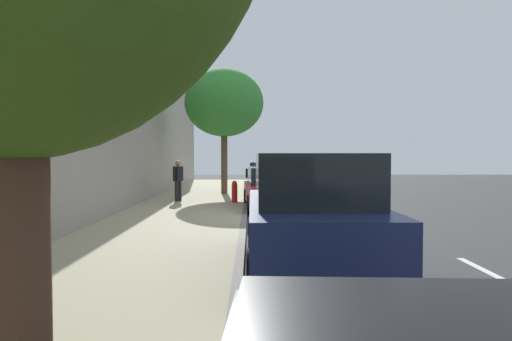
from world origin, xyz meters
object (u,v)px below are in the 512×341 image
(parked_sedan_red_second, at_px, (271,189))
(bicycle_at_curb, at_px, (257,190))
(fire_hydrant, at_px, (235,191))
(parked_suv_dark_blue_mid, at_px, (309,214))
(pedestrian_on_phone, at_px, (178,178))
(parked_sedan_white_nearest, at_px, (267,175))
(cyclist_with_backpack, at_px, (252,176))
(street_tree_near_cyclist, at_px, (224,103))

(parked_sedan_red_second, distance_m, bicycle_at_curb, 4.59)
(bicycle_at_curb, height_order, fire_hydrant, fire_hydrant)
(parked_suv_dark_blue_mid, height_order, pedestrian_on_phone, parked_suv_dark_blue_mid)
(parked_suv_dark_blue_mid, bearing_deg, bicycle_at_curb, -87.19)
(parked_sedan_white_nearest, relative_size, parked_suv_dark_blue_mid, 0.96)
(parked_sedan_white_nearest, xyz_separation_m, cyclist_with_backpack, (0.90, 6.02, 0.24))
(pedestrian_on_phone, bearing_deg, parked_sedan_red_second, 153.27)
(cyclist_with_backpack, relative_size, pedestrian_on_phone, 1.02)
(parked_sedan_red_second, xyz_separation_m, parked_suv_dark_blue_mid, (-0.21, 9.02, 0.27))
(parked_sedan_red_second, height_order, cyclist_with_backpack, cyclist_with_backpack)
(bicycle_at_curb, bearing_deg, parked_suv_dark_blue_mid, 92.81)
(parked_suv_dark_blue_mid, relative_size, pedestrian_on_phone, 2.91)
(street_tree_near_cyclist, relative_size, pedestrian_on_phone, 3.64)
(cyclist_with_backpack, bearing_deg, fire_hydrant, 79.74)
(street_tree_near_cyclist, bearing_deg, bicycle_at_curb, 150.94)
(parked_sedan_white_nearest, distance_m, parked_suv_dark_blue_mid, 20.06)
(parked_sedan_white_nearest, bearing_deg, parked_sedan_red_second, 88.84)
(parked_suv_dark_blue_mid, distance_m, cyclist_with_backpack, 14.07)
(parked_sedan_white_nearest, relative_size, street_tree_near_cyclist, 0.77)
(bicycle_at_curb, distance_m, street_tree_near_cyclist, 4.39)
(cyclist_with_backpack, height_order, fire_hydrant, cyclist_with_backpack)
(fire_hydrant, bearing_deg, parked_suv_dark_blue_mid, 98.62)
(bicycle_at_curb, distance_m, pedestrian_on_phone, 4.22)
(parked_suv_dark_blue_mid, relative_size, cyclist_with_backpack, 2.86)
(parked_suv_dark_blue_mid, bearing_deg, cyclist_with_backpack, -86.39)
(bicycle_at_curb, bearing_deg, parked_sedan_white_nearest, -96.00)
(parked_sedan_white_nearest, bearing_deg, street_tree_near_cyclist, 68.59)
(street_tree_near_cyclist, xyz_separation_m, pedestrian_on_phone, (1.62, 3.59, -3.36))
(cyclist_with_backpack, height_order, street_tree_near_cyclist, street_tree_near_cyclist)
(parked_sedan_white_nearest, bearing_deg, pedestrian_on_phone, 67.45)
(parked_sedan_red_second, distance_m, street_tree_near_cyclist, 6.82)
(bicycle_at_curb, bearing_deg, street_tree_near_cyclist, -29.06)
(bicycle_at_curb, height_order, street_tree_near_cyclist, street_tree_near_cyclist)
(pedestrian_on_phone, bearing_deg, bicycle_at_curb, -138.98)
(parked_sedan_red_second, relative_size, street_tree_near_cyclist, 0.76)
(street_tree_near_cyclist, bearing_deg, cyclist_with_backpack, 163.71)
(cyclist_with_backpack, bearing_deg, bicycle_at_curb, 115.25)
(street_tree_near_cyclist, relative_size, fire_hydrant, 7.00)
(parked_sedan_white_nearest, xyz_separation_m, parked_suv_dark_blue_mid, (0.02, 20.05, 0.27))
(parked_sedan_white_nearest, relative_size, parked_sedan_red_second, 1.01)
(street_tree_near_cyclist, bearing_deg, pedestrian_on_phone, 65.71)
(parked_suv_dark_blue_mid, relative_size, fire_hydrant, 5.60)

